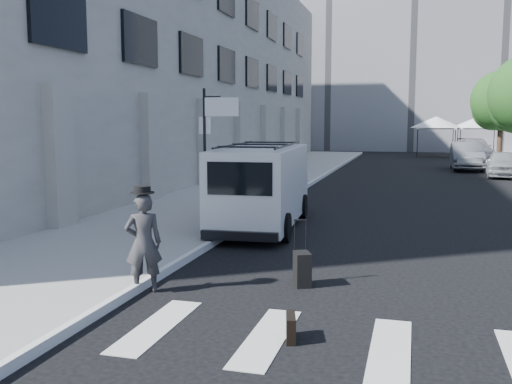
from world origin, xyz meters
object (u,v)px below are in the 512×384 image
Objects in this scene: briefcase at (291,327)px; parked_car_c at (474,149)px; suitcase at (302,269)px; parked_car_a at (503,164)px; parked_car_b at (467,156)px; businessman at (143,243)px; cargo_van at (263,186)px.

parked_car_c is at bearing 67.55° from briefcase.
parked_car_a is (6.21, 21.77, 0.37)m from suitcase.
parked_car_a is 4.29m from parked_car_b.
suitcase is (2.49, 1.08, -0.53)m from businessman.
parked_car_c is at bearing 95.62° from parked_car_a.
businessman is 0.42× the size of parked_car_a.
parked_car_c is (5.72, 37.57, 0.61)m from briefcase.
briefcase is 8.13m from cargo_van.
parked_car_b reaches higher than parked_car_a.
businessman is at bearing -104.85° from parked_car_b.
businessman is 0.35× the size of parked_car_b.
parked_car_c is (-0.16, 13.31, 0.10)m from parked_car_a.
parked_car_a is at bearing -140.54° from businessman.
cargo_van is 1.09× the size of parked_car_c.
businessman is 3.23m from briefcase.
suitcase is 26.24m from parked_car_b.
briefcase is 38.01m from parked_car_c.
parked_car_c reaches higher than suitcase.
cargo_van is at bearing -111.71° from parked_car_a.
briefcase is at bearing 123.64° from businessman.
suitcase is at bearing -100.21° from parked_car_b.
businessman is 3.82× the size of briefcase.
suitcase is at bearing -100.99° from parked_car_a.
businessman is at bearing -179.39° from suitcase.
cargo_van is (-2.43, 7.69, 0.95)m from briefcase.
parked_car_b is (-1.45, 4.03, 0.12)m from parked_car_a.
businessman is 6.30m from cargo_van.
briefcase is at bearing -76.45° from cargo_van.
suitcase is 0.21× the size of parked_car_c.
parked_car_c is at bearing 57.41° from suitcase.
parked_car_a is (5.88, 24.26, 0.51)m from briefcase.
parked_car_c is at bearing 70.72° from cargo_van.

